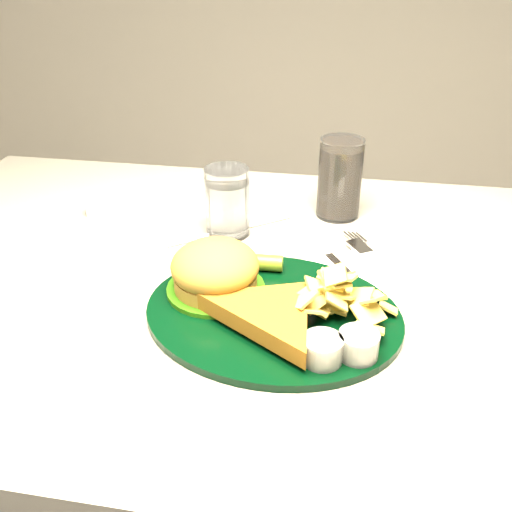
{
  "coord_description": "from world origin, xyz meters",
  "views": [
    {
      "loc": [
        0.15,
        -0.69,
        1.18
      ],
      "look_at": [
        0.03,
        -0.03,
        0.8
      ],
      "focal_mm": 40.0,
      "sensor_mm": 36.0,
      "label": 1
    }
  ],
  "objects_px": {
    "cola_glass": "(340,178)",
    "fork_napkin": "(353,275)",
    "dinner_plate": "(273,293)",
    "water_glass": "(227,202)",
    "table": "(240,452)"
  },
  "relations": [
    {
      "from": "dinner_plate",
      "to": "fork_napkin",
      "type": "bearing_deg",
      "value": 55.49
    },
    {
      "from": "table",
      "to": "dinner_plate",
      "type": "xyz_separation_m",
      "value": [
        0.07,
        -0.1,
        0.41
      ]
    },
    {
      "from": "cola_glass",
      "to": "fork_napkin",
      "type": "xyz_separation_m",
      "value": [
        0.03,
        -0.21,
        -0.06
      ]
    },
    {
      "from": "water_glass",
      "to": "dinner_plate",
      "type": "bearing_deg",
      "value": -63.92
    },
    {
      "from": "fork_napkin",
      "to": "cola_glass",
      "type": "bearing_deg",
      "value": 67.2
    },
    {
      "from": "water_glass",
      "to": "fork_napkin",
      "type": "height_order",
      "value": "water_glass"
    },
    {
      "from": "cola_glass",
      "to": "fork_napkin",
      "type": "height_order",
      "value": "cola_glass"
    },
    {
      "from": "dinner_plate",
      "to": "cola_glass",
      "type": "relative_size",
      "value": 2.42
    },
    {
      "from": "water_glass",
      "to": "fork_napkin",
      "type": "distance_m",
      "value": 0.24
    },
    {
      "from": "dinner_plate",
      "to": "cola_glass",
      "type": "distance_m",
      "value": 0.33
    },
    {
      "from": "table",
      "to": "fork_napkin",
      "type": "distance_m",
      "value": 0.42
    },
    {
      "from": "dinner_plate",
      "to": "fork_napkin",
      "type": "height_order",
      "value": "dinner_plate"
    },
    {
      "from": "fork_napkin",
      "to": "water_glass",
      "type": "bearing_deg",
      "value": 120.57
    },
    {
      "from": "water_glass",
      "to": "cola_glass",
      "type": "distance_m",
      "value": 0.2
    },
    {
      "from": "table",
      "to": "water_glass",
      "type": "relative_size",
      "value": 10.65
    }
  ]
}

